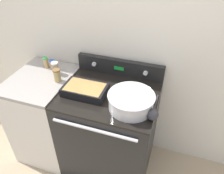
# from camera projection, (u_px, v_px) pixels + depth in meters

# --- Properties ---
(kitchen_wall) EXTENTS (8.00, 0.05, 2.50)m
(kitchen_wall) POSITION_uv_depth(u_px,v_px,m) (123.00, 38.00, 1.88)
(kitchen_wall) COLOR silver
(kitchen_wall) RESTS_ON ground_plane
(stove_range) EXTENTS (0.81, 0.69, 0.91)m
(stove_range) POSITION_uv_depth(u_px,v_px,m) (109.00, 131.00, 2.07)
(stove_range) COLOR black
(stove_range) RESTS_ON ground_plane
(control_panel) EXTENTS (0.81, 0.07, 0.15)m
(control_panel) POSITION_uv_depth(u_px,v_px,m) (120.00, 67.00, 1.99)
(control_panel) COLOR black
(control_panel) RESTS_ON stove_range
(side_counter) EXTENTS (0.53, 0.66, 0.92)m
(side_counter) POSITION_uv_depth(u_px,v_px,m) (48.00, 115.00, 2.24)
(side_counter) COLOR silver
(side_counter) RESTS_ON ground_plane
(mixing_bowl) EXTENTS (0.36, 0.36, 0.12)m
(mixing_bowl) POSITION_uv_depth(u_px,v_px,m) (131.00, 100.00, 1.62)
(mixing_bowl) COLOR silver
(mixing_bowl) RESTS_ON stove_range
(casserole_dish) EXTENTS (0.35, 0.22, 0.07)m
(casserole_dish) POSITION_uv_depth(u_px,v_px,m) (85.00, 90.00, 1.78)
(casserole_dish) COLOR black
(casserole_dish) RESTS_ON stove_range
(ladle) EXTENTS (0.09, 0.32, 0.09)m
(ladle) POSITION_uv_depth(u_px,v_px,m) (153.00, 114.00, 1.55)
(ladle) COLOR #333338
(ladle) RESTS_ON stove_range
(spice_jar_brown_cap) EXTENTS (0.07, 0.07, 0.12)m
(spice_jar_brown_cap) POSITION_uv_depth(u_px,v_px,m) (57.00, 75.00, 1.90)
(spice_jar_brown_cap) COLOR tan
(spice_jar_brown_cap) RESTS_ON side_counter
(spice_jar_white_cap) EXTENTS (0.06, 0.06, 0.11)m
(spice_jar_white_cap) POSITION_uv_depth(u_px,v_px,m) (55.00, 68.00, 2.00)
(spice_jar_white_cap) COLOR gray
(spice_jar_white_cap) RESTS_ON side_counter
(spice_jar_blue_cap) EXTENTS (0.05, 0.05, 0.08)m
(spice_jar_blue_cap) POSITION_uv_depth(u_px,v_px,m) (52.00, 64.00, 2.08)
(spice_jar_blue_cap) COLOR tan
(spice_jar_blue_cap) RESTS_ON side_counter
(spice_jar_green_cap) EXTENTS (0.05, 0.05, 0.11)m
(spice_jar_green_cap) POSITION_uv_depth(u_px,v_px,m) (46.00, 62.00, 2.09)
(spice_jar_green_cap) COLOR tan
(spice_jar_green_cap) RESTS_ON side_counter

